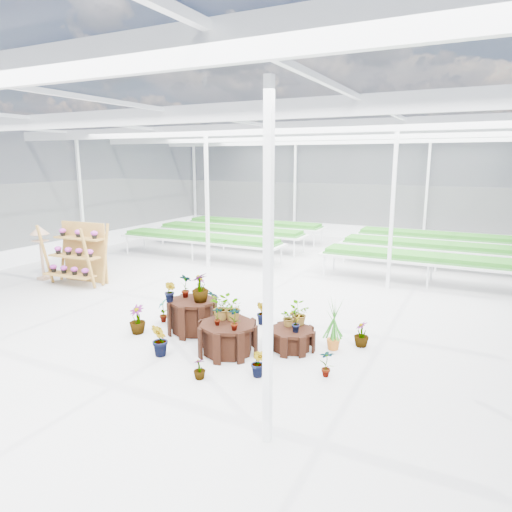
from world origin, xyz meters
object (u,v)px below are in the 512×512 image
at_px(plinth_low, 291,339).
at_px(shelf_rack, 75,254).
at_px(plinth_mid, 228,338).
at_px(bird_table, 41,253).
at_px(plinth_tall, 193,316).

height_order(plinth_low, shelf_rack, shelf_rack).
xyz_separation_m(plinth_mid, shelf_rack, (-6.37, 2.21, 0.60)).
xyz_separation_m(plinth_mid, bird_table, (-7.73, 2.15, 0.53)).
xyz_separation_m(plinth_low, shelf_rack, (-7.37, 1.51, 0.69)).
bearing_deg(plinth_tall, plinth_mid, -26.57).
distance_m(plinth_low, bird_table, 8.87).
distance_m(plinth_tall, bird_table, 6.73).
height_order(plinth_tall, plinth_mid, plinth_tall).
height_order(plinth_tall, shelf_rack, shelf_rack).
distance_m(plinth_tall, shelf_rack, 5.45).
bearing_deg(bird_table, plinth_low, -27.70).
relative_size(plinth_tall, plinth_low, 1.16).
bearing_deg(shelf_rack, plinth_low, -15.14).
bearing_deg(plinth_tall, plinth_low, 2.60).
xyz_separation_m(plinth_tall, shelf_rack, (-5.17, 1.61, 0.54)).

